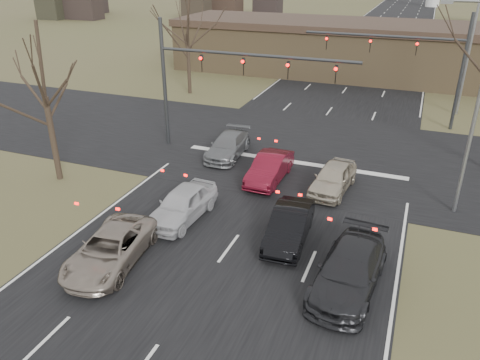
# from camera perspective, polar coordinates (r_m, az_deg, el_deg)

# --- Properties ---
(ground) EXTENTS (360.00, 360.00, 0.00)m
(ground) POSITION_cam_1_polar(r_m,az_deg,el_deg) (17.94, -5.18, -13.31)
(ground) COLOR #4C4E29
(ground) RESTS_ON ground
(road_main) EXTENTS (14.00, 300.00, 0.02)m
(road_main) POSITION_cam_1_polar(r_m,az_deg,el_deg) (73.53, 16.67, 15.78)
(road_main) COLOR black
(road_main) RESTS_ON ground
(road_cross) EXTENTS (200.00, 14.00, 0.02)m
(road_cross) POSITION_cam_1_polar(r_m,az_deg,el_deg) (30.29, 7.40, 3.62)
(road_cross) COLOR black
(road_cross) RESTS_ON ground
(building) EXTENTS (42.40, 10.40, 5.30)m
(building) POSITION_cam_1_polar(r_m,az_deg,el_deg) (51.30, 16.57, 14.95)
(building) COLOR olive
(building) RESTS_ON ground
(mast_arm_near) EXTENTS (12.12, 0.24, 8.00)m
(mast_arm_near) POSITION_cam_1_polar(r_m,az_deg,el_deg) (28.64, -3.51, 13.10)
(mast_arm_near) COLOR #383A3D
(mast_arm_near) RESTS_ON ground
(mast_arm_far) EXTENTS (11.12, 0.24, 8.00)m
(mast_arm_far) POSITION_cam_1_polar(r_m,az_deg,el_deg) (35.91, 21.13, 13.96)
(mast_arm_far) COLOR #383A3D
(mast_arm_far) RESTS_ON ground
(streetlight_right_near) EXTENTS (2.34, 0.25, 10.00)m
(streetlight_right_near) POSITION_cam_1_polar(r_m,az_deg,el_deg) (23.19, 26.67, 8.78)
(streetlight_right_near) COLOR gray
(streetlight_right_near) RESTS_ON ground
(streetlight_right_far) EXTENTS (2.34, 0.25, 10.00)m
(streetlight_right_far) POSITION_cam_1_polar(r_m,az_deg,el_deg) (39.87, 26.10, 14.96)
(streetlight_right_far) COLOR gray
(streetlight_right_far) RESTS_ON ground
(tree_left_near) EXTENTS (5.10, 5.10, 8.50)m
(tree_left_near) POSITION_cam_1_polar(r_m,az_deg,el_deg) (26.16, -23.36, 13.29)
(tree_left_near) COLOR black
(tree_left_near) RESTS_ON ground
(tree_left_far) EXTENTS (5.70, 5.70, 9.50)m
(tree_left_far) POSITION_cam_1_polar(r_m,az_deg,el_deg) (42.35, -6.60, 20.15)
(tree_left_far) COLOR black
(tree_left_far) RESTS_ON ground
(car_silver_suv) EXTENTS (2.89, 5.22, 1.38)m
(car_silver_suv) POSITION_cam_1_polar(r_m,az_deg,el_deg) (19.57, -15.54, -8.10)
(car_silver_suv) COLOR gray
(car_silver_suv) RESTS_ON ground
(car_white_sedan) EXTENTS (2.07, 4.58, 1.53)m
(car_white_sedan) POSITION_cam_1_polar(r_m,az_deg,el_deg) (22.09, -7.03, -2.93)
(car_white_sedan) COLOR #B8B8BA
(car_white_sedan) RESTS_ON ground
(car_black_hatch) EXTENTS (1.83, 4.49, 1.45)m
(car_black_hatch) POSITION_cam_1_polar(r_m,az_deg,el_deg) (20.42, 6.04, -5.57)
(car_black_hatch) COLOR black
(car_black_hatch) RESTS_ON ground
(car_charcoal_sedan) EXTENTS (2.56, 5.42, 1.53)m
(car_charcoal_sedan) POSITION_cam_1_polar(r_m,az_deg,el_deg) (18.03, 13.16, -10.71)
(car_charcoal_sedan) COLOR black
(car_charcoal_sedan) RESTS_ON ground
(car_grey_ahead) EXTENTS (2.19, 4.76, 1.35)m
(car_grey_ahead) POSITION_cam_1_polar(r_m,az_deg,el_deg) (29.00, -1.48, 4.21)
(car_grey_ahead) COLOR slate
(car_grey_ahead) RESTS_ON ground
(car_red_ahead) EXTENTS (1.61, 4.45, 1.46)m
(car_red_ahead) POSITION_cam_1_polar(r_m,az_deg,el_deg) (25.76, 3.63, 1.46)
(car_red_ahead) COLOR #5C0D1B
(car_red_ahead) RESTS_ON ground
(car_silver_ahead) EXTENTS (2.16, 4.46, 1.47)m
(car_silver_ahead) POSITION_cam_1_polar(r_m,az_deg,el_deg) (25.04, 11.27, 0.26)
(car_silver_ahead) COLOR #B9AD96
(car_silver_ahead) RESTS_ON ground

